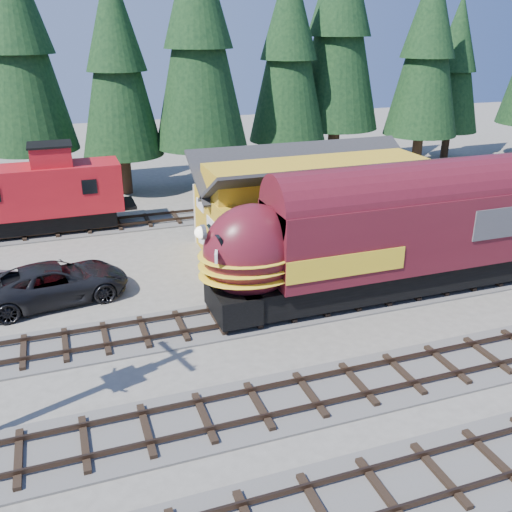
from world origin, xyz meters
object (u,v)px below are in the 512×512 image
object	(u,v)px
pickup_truck_a	(56,283)
depot	(317,196)
locomotive	(380,241)
caboose	(40,194)

from	to	relation	value
pickup_truck_a	depot	bearing A→B (deg)	-90.15
locomotive	pickup_truck_a	distance (m)	14.46
caboose	pickup_truck_a	bearing A→B (deg)	-87.40
caboose	pickup_truck_a	xyz separation A→B (m)	(0.44, -9.62, -1.55)
depot	locomotive	bearing A→B (deg)	-89.83
depot	pickup_truck_a	distance (m)	13.96
pickup_truck_a	caboose	bearing A→B (deg)	-6.39
depot	pickup_truck_a	bearing A→B (deg)	-171.15
depot	caboose	bearing A→B (deg)	151.96
depot	caboose	distance (m)	15.96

